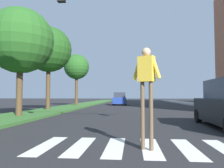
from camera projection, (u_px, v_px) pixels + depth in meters
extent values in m
plane|color=#262628|center=(139.00, 105.00, 29.19)|extent=(140.00, 140.00, 0.00)
cube|color=silver|center=(47.00, 145.00, 5.68)|extent=(0.45, 2.20, 0.01)
cube|color=silver|center=(81.00, 146.00, 5.59)|extent=(0.45, 2.20, 0.01)
cube|color=silver|center=(115.00, 147.00, 5.51)|extent=(0.45, 2.20, 0.01)
cube|color=silver|center=(151.00, 147.00, 5.42)|extent=(0.45, 2.20, 0.01)
cube|color=silver|center=(187.00, 148.00, 5.34)|extent=(0.45, 2.20, 0.01)
cube|color=#386B2D|center=(80.00, 105.00, 27.93)|extent=(3.37, 64.00, 0.15)
cylinder|color=#4C3823|center=(19.00, 88.00, 12.69)|extent=(0.36, 0.36, 3.27)
sphere|color=#23561E|center=(20.00, 41.00, 12.84)|extent=(3.91, 3.91, 3.91)
cylinder|color=#4C3823|center=(48.00, 86.00, 18.59)|extent=(0.36, 0.36, 4.00)
sphere|color=#1E4C19|center=(49.00, 49.00, 18.76)|extent=(3.94, 3.94, 3.94)
cylinder|color=#4C3823|center=(76.00, 90.00, 27.01)|extent=(0.36, 0.36, 3.85)
sphere|color=#23561E|center=(77.00, 67.00, 27.17)|extent=(3.14, 3.14, 3.14)
cube|color=#9E9991|center=(207.00, 106.00, 26.43)|extent=(3.00, 64.00, 0.15)
cylinder|color=brown|center=(151.00, 116.00, 5.17)|extent=(0.13, 0.13, 1.65)
cylinder|color=brown|center=(143.00, 115.00, 5.28)|extent=(0.13, 0.13, 1.65)
cube|color=gold|center=(146.00, 69.00, 5.29)|extent=(0.45, 0.38, 0.62)
cylinder|color=gold|center=(156.00, 67.00, 5.16)|extent=(0.28, 0.20, 0.58)
cylinder|color=gold|center=(137.00, 68.00, 5.42)|extent=(0.28, 0.20, 0.58)
sphere|color=tan|center=(146.00, 52.00, 5.31)|extent=(0.29, 0.29, 0.22)
cylinder|color=black|center=(198.00, 116.00, 10.56)|extent=(0.24, 0.65, 0.64)
cube|color=navy|center=(120.00, 100.00, 30.21)|extent=(1.90, 4.29, 0.85)
cube|color=#2D333D|center=(120.00, 95.00, 30.04)|extent=(1.62, 1.95, 0.69)
cylinder|color=black|center=(115.00, 102.00, 31.91)|extent=(0.24, 0.65, 0.64)
cylinder|color=black|center=(126.00, 102.00, 31.80)|extent=(0.24, 0.65, 0.64)
cylinder|color=black|center=(113.00, 103.00, 28.59)|extent=(0.24, 0.65, 0.64)
cylinder|color=black|center=(125.00, 103.00, 28.48)|extent=(0.24, 0.65, 0.64)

